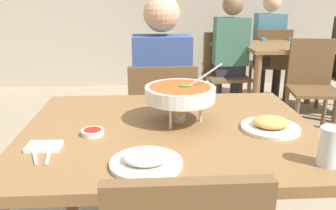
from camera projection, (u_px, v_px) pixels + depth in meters
dining_table_main at (170, 151)px, 1.49m from camera, size 1.22×0.98×0.78m
chair_diner_main at (162, 122)px, 2.28m from camera, size 0.44×0.44×0.90m
diner_main at (162, 86)px, 2.24m from camera, size 0.40×0.45×1.31m
curry_bowl at (180, 94)px, 1.48m from camera, size 0.33×0.30×0.26m
rice_plate at (146, 160)px, 1.13m from camera, size 0.24×0.24×0.06m
appetizer_plate at (270, 125)px, 1.43m from camera, size 0.24×0.24×0.06m
sauce_dish at (93, 132)px, 1.38m from camera, size 0.09×0.09×0.02m
napkin_folded at (44, 146)px, 1.26m from camera, size 0.12×0.08×0.02m
fork_utensil at (34, 154)px, 1.21m from camera, size 0.07×0.16×0.01m
spoon_utensil at (49, 153)px, 1.22m from camera, size 0.04×0.17×0.01m
drink_glass at (329, 149)px, 1.13m from camera, size 0.07×0.07×0.13m
dining_table_far at (288, 58)px, 3.80m from camera, size 1.00×0.80×0.78m
chair_bg_left at (270, 60)px, 4.33m from camera, size 0.49×0.49×0.90m
chair_bg_right at (224, 69)px, 3.87m from camera, size 0.49×0.49×0.90m
chair_bg_corner at (230, 61)px, 4.32m from camera, size 0.46×0.46×0.90m
chair_bg_window at (312, 81)px, 3.32m from camera, size 0.50×0.50×0.90m
patron_bg_left at (270, 41)px, 4.33m from camera, size 0.40×0.45×1.31m
patron_bg_right at (230, 48)px, 3.75m from camera, size 0.40×0.45×1.31m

